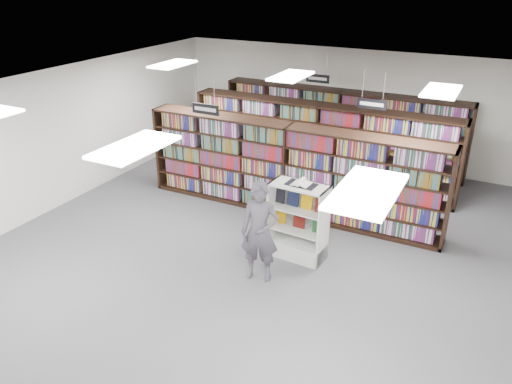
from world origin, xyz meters
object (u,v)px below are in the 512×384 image
at_px(bookshelf_row_near, 288,170).
at_px(endcap_display, 298,233).
at_px(shopper, 260,232).
at_px(open_book, 301,183).

relative_size(bookshelf_row_near, endcap_display, 4.55).
bearing_deg(shopper, open_book, 57.42).
height_order(endcap_display, shopper, shopper).
relative_size(bookshelf_row_near, open_book, 11.91).
distance_m(bookshelf_row_near, shopper, 2.77).
height_order(endcap_display, open_book, open_book).
distance_m(bookshelf_row_near, endcap_display, 2.00).
distance_m(endcap_display, open_book, 1.07).
xyz_separation_m(endcap_display, shopper, (-0.33, -1.03, 0.45)).
xyz_separation_m(endcap_display, open_book, (0.01, -0.01, 1.07)).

